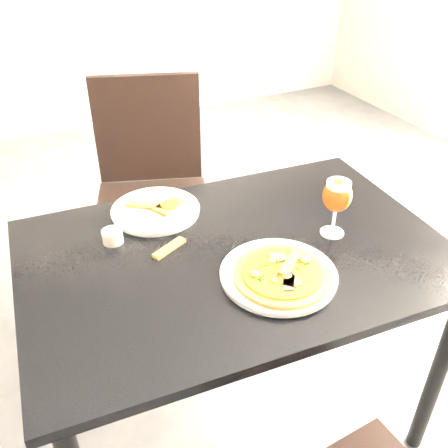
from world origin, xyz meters
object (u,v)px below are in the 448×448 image
chair_far (152,191)px  beer_glass (337,196)px  dining_table (236,274)px  pizza (282,274)px

chair_far → beer_glass: chair_far is taller
chair_far → dining_table: bearing=-70.6°
dining_table → chair_far: chair_far is taller
chair_far → pizza: size_ratio=3.94×
dining_table → pizza: (0.04, -0.17, 0.11)m
dining_table → beer_glass: (0.30, -0.05, 0.22)m
dining_table → beer_glass: 0.37m
chair_far → beer_glass: size_ratio=5.58×
pizza → beer_glass: 0.30m
beer_glass → pizza: bearing=-153.9°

